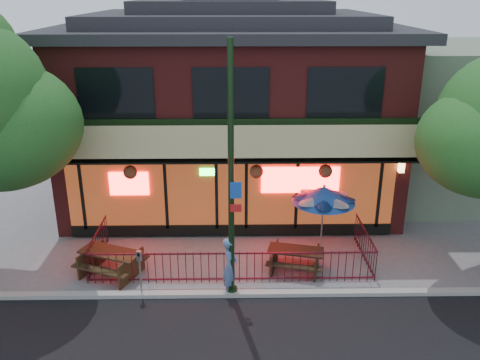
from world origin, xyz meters
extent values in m
plane|color=gray|center=(0.00, 0.00, 0.00)|extent=(80.00, 80.00, 0.00)
cube|color=#999993|center=(0.00, -0.50, 0.06)|extent=(80.00, 0.25, 0.12)
cube|color=maroon|center=(0.00, 7.20, 3.25)|extent=(12.00, 8.00, 6.50)
cube|color=#59230F|center=(0.00, 3.18, 1.65)|extent=(11.00, 0.06, 2.60)
cube|color=#FF0C0C|center=(2.30, 3.10, 2.10)|extent=(2.60, 0.04, 0.90)
cube|color=#FF0C0C|center=(-3.40, 3.10, 2.00)|extent=(1.30, 0.04, 0.80)
cube|color=tan|center=(0.00, 2.70, 3.55)|extent=(12.20, 1.33, 1.26)
cube|color=black|center=(-3.60, 3.18, 5.00)|extent=(2.40, 0.06, 1.60)
cube|color=black|center=(0.00, 3.18, 5.00)|extent=(2.40, 0.06, 1.60)
cube|color=black|center=(3.60, 3.18, 5.00)|extent=(2.40, 0.06, 1.60)
cube|color=black|center=(0.00, 3.15, 0.25)|extent=(11.00, 0.12, 0.40)
cube|color=#FFC672|center=(5.60, 3.02, 2.55)|extent=(0.18, 0.18, 0.32)
cube|color=slate|center=(9.00, 7.70, 3.00)|extent=(6.00, 7.00, 6.00)
cube|color=#4B101B|center=(0.00, 0.20, 0.95)|extent=(8.40, 0.04, 0.04)
cube|color=#4B101B|center=(0.00, 0.20, 0.12)|extent=(8.40, 0.04, 0.04)
cube|color=#4B101B|center=(-4.20, 1.50, 0.95)|extent=(0.04, 2.60, 0.04)
cube|color=#4B101B|center=(4.20, 1.50, 0.95)|extent=(0.04, 2.60, 0.04)
cylinder|color=#4B101B|center=(0.00, 0.20, 0.50)|extent=(0.02, 0.02, 1.00)
cylinder|color=black|center=(0.00, -0.40, 3.50)|extent=(0.16, 0.16, 7.00)
cylinder|color=black|center=(0.00, -0.40, 0.10)|extent=(0.32, 0.32, 0.20)
cube|color=#194CB2|center=(0.12, -0.55, 3.20)|extent=(0.30, 0.02, 0.45)
cube|color=red|center=(0.12, -0.55, 2.70)|extent=(0.30, 0.02, 0.22)
cube|color=#3D2A16|center=(-4.26, 0.97, 0.38)|extent=(0.56, 1.24, 0.75)
cube|color=#3D2A16|center=(-2.94, 0.43, 0.38)|extent=(0.56, 1.24, 0.75)
cube|color=#3D2A16|center=(-3.60, 0.70, 0.75)|extent=(1.98, 1.40, 0.06)
cube|color=#3D2A16|center=(-3.81, 0.18, 0.45)|extent=(1.80, 0.96, 0.05)
cube|color=#3D2A16|center=(-3.39, 1.22, 0.45)|extent=(1.80, 0.96, 0.05)
cube|color=black|center=(1.31, 1.02, 0.34)|extent=(0.33, 1.17, 0.68)
cube|color=black|center=(2.56, 0.72, 0.34)|extent=(0.33, 1.17, 0.68)
cube|color=black|center=(1.93, 0.87, 0.68)|extent=(1.76, 1.05, 0.05)
cube|color=black|center=(1.81, 0.38, 0.40)|extent=(1.66, 0.64, 0.05)
cube|color=black|center=(2.05, 1.36, 0.40)|extent=(1.66, 0.64, 0.05)
cylinder|color=gray|center=(2.93, 2.16, 1.05)|extent=(0.05, 0.05, 2.10)
cone|color=navy|center=(2.93, 2.16, 1.96)|extent=(2.01, 2.01, 0.53)
sphere|color=gray|center=(2.93, 2.16, 2.25)|extent=(0.10, 0.10, 0.10)
imported|color=#5171A2|center=(-0.03, -0.35, 0.85)|extent=(0.54, 0.70, 1.71)
cylinder|color=#919599|center=(-2.51, -0.48, 0.57)|extent=(0.05, 0.05, 1.15)
cube|color=#919599|center=(-2.51, -0.48, 1.27)|extent=(0.16, 0.15, 0.29)
cube|color=black|center=(-2.51, -0.53, 1.34)|extent=(0.08, 0.04, 0.10)
camera|label=1|loc=(0.03, -12.67, 8.04)|focal=38.00mm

